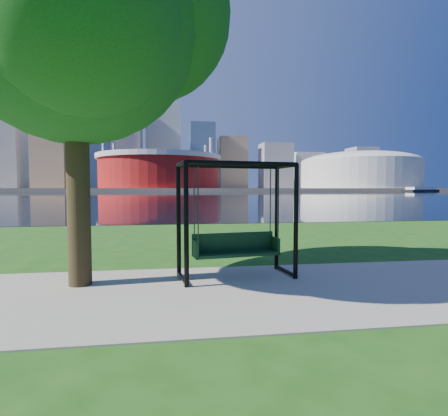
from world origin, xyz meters
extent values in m
plane|color=#1E5114|center=(0.00, 0.00, 0.00)|extent=(900.00, 900.00, 0.00)
cube|color=#9E937F|center=(0.00, -0.50, 0.01)|extent=(120.00, 4.00, 0.03)
cube|color=black|center=(0.00, 102.00, 0.01)|extent=(900.00, 180.00, 0.02)
cube|color=#937F60|center=(0.00, 306.00, 1.00)|extent=(900.00, 228.00, 2.00)
cylinder|color=maroon|center=(-10.00, 235.00, 13.00)|extent=(80.00, 80.00, 22.00)
cylinder|color=silver|center=(-10.00, 235.00, 22.50)|extent=(83.00, 83.00, 3.00)
cylinder|color=silver|center=(22.91, 254.00, 18.00)|extent=(2.00, 2.00, 32.00)
cylinder|color=silver|center=(-42.91, 254.00, 18.00)|extent=(2.00, 2.00, 32.00)
cylinder|color=silver|center=(-42.91, 216.00, 18.00)|extent=(2.00, 2.00, 32.00)
cylinder|color=silver|center=(22.91, 216.00, 18.00)|extent=(2.00, 2.00, 32.00)
cylinder|color=beige|center=(135.00, 235.00, 12.00)|extent=(84.00, 84.00, 20.00)
ellipsoid|color=beige|center=(135.00, 235.00, 21.00)|extent=(84.00, 84.00, 15.12)
cube|color=gray|center=(-140.00, 310.00, 33.00)|extent=(28.00, 28.00, 62.00)
cube|color=#998466|center=(-100.00, 300.00, 46.00)|extent=(26.00, 26.00, 88.00)
cube|color=slate|center=(-70.00, 325.00, 49.50)|extent=(30.00, 24.00, 95.00)
cube|color=gray|center=(-40.00, 305.00, 38.00)|extent=(24.00, 24.00, 72.00)
cube|color=silver|center=(-10.00, 335.00, 42.00)|extent=(32.00, 28.00, 80.00)
cube|color=slate|center=(25.00, 310.00, 31.00)|extent=(22.00, 22.00, 58.00)
cube|color=#998466|center=(55.00, 325.00, 26.00)|extent=(26.00, 26.00, 48.00)
cube|color=gray|center=(95.00, 315.00, 23.00)|extent=(28.00, 24.00, 42.00)
cube|color=silver|center=(135.00, 340.00, 20.00)|extent=(30.00, 26.00, 36.00)
cube|color=gray|center=(185.00, 320.00, 22.00)|extent=(24.00, 24.00, 40.00)
cube|color=#998466|center=(225.00, 335.00, 18.00)|extent=(26.00, 26.00, 32.00)
sphere|color=#998466|center=(-100.00, 300.00, 93.50)|extent=(10.00, 10.00, 10.00)
cylinder|color=black|center=(-0.50, -0.12, 1.23)|extent=(0.11, 0.11, 2.46)
cylinder|color=black|center=(1.83, 0.20, 1.23)|extent=(0.11, 0.11, 2.46)
cylinder|color=black|center=(-0.63, 0.83, 1.23)|extent=(0.11, 0.11, 2.46)
cylinder|color=black|center=(1.70, 1.15, 1.23)|extent=(0.11, 0.11, 2.46)
cylinder|color=black|center=(0.67, 0.04, 2.46)|extent=(2.34, 0.42, 0.10)
cylinder|color=black|center=(0.53, 0.99, 2.46)|extent=(2.34, 0.42, 0.10)
cylinder|color=black|center=(-0.56, 0.35, 2.46)|extent=(0.23, 0.96, 0.10)
cylinder|color=black|center=(-0.56, 0.35, 0.09)|extent=(0.21, 0.96, 0.08)
cylinder|color=black|center=(1.76, 0.68, 2.46)|extent=(0.23, 0.96, 0.10)
cylinder|color=black|center=(1.76, 0.68, 0.09)|extent=(0.21, 0.96, 0.08)
cube|color=black|center=(0.60, 0.52, 0.53)|extent=(1.92, 0.74, 0.06)
cube|color=black|center=(0.57, 0.72, 0.77)|extent=(1.86, 0.31, 0.41)
cube|color=black|center=(-0.29, 0.39, 0.68)|extent=(0.12, 0.48, 0.36)
cube|color=black|center=(1.49, 0.64, 0.68)|extent=(0.12, 0.48, 0.36)
cylinder|color=#2D2D32|center=(-0.24, 0.20, 1.63)|extent=(0.03, 0.03, 1.55)
cylinder|color=#2D2D32|center=(1.50, 0.44, 1.63)|extent=(0.03, 0.03, 1.55)
cylinder|color=#2D2D32|center=(-0.30, 0.59, 1.63)|extent=(0.03, 0.03, 1.55)
cylinder|color=#2D2D32|center=(1.44, 0.83, 1.63)|extent=(0.03, 0.03, 1.55)
cylinder|color=black|center=(-2.59, 0.36, 2.22)|extent=(0.44, 0.44, 4.43)
sphere|color=#164A16|center=(-2.59, 0.36, 5.24)|extent=(4.83, 4.83, 4.83)
sphere|color=#164A16|center=(-1.28, 0.96, 5.64)|extent=(3.63, 3.63, 3.63)
sphere|color=#164A16|center=(-2.19, -0.75, 4.73)|extent=(3.22, 3.22, 3.22)
sphere|color=#164A16|center=(-3.20, 1.56, 6.04)|extent=(3.42, 3.42, 3.42)
cube|color=black|center=(144.97, 182.25, 0.55)|extent=(27.26, 16.07, 1.06)
cube|color=white|center=(144.97, 182.25, 1.87)|extent=(21.84, 12.94, 1.59)
camera|label=1|loc=(-0.73, -6.87, 1.96)|focal=28.00mm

